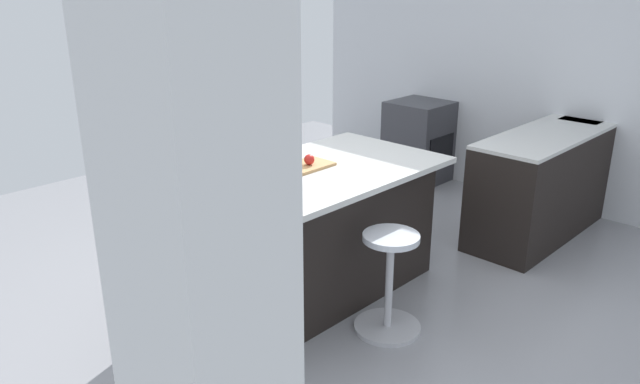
# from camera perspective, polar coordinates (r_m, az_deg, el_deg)

# --- Properties ---
(ground_plane) EXTENTS (7.71, 7.71, 0.00)m
(ground_plane) POSITION_cam_1_polar(r_m,az_deg,el_deg) (4.53, -0.02, -9.39)
(ground_plane) COLOR gray
(interior_partition_left) EXTENTS (0.12, 5.13, 2.90)m
(interior_partition_left) POSITION_cam_1_polar(r_m,az_deg,el_deg) (6.47, 18.95, 12.10)
(interior_partition_left) COLOR silver
(interior_partition_left) RESTS_ON ground_plane
(sink_cabinet) EXTENTS (2.59, 0.60, 1.20)m
(sink_cabinet) POSITION_cam_1_polar(r_m,az_deg,el_deg) (6.11, 21.96, 1.79)
(sink_cabinet) COLOR black
(sink_cabinet) RESTS_ON ground_plane
(oven_range) EXTENTS (0.60, 0.61, 0.89)m
(oven_range) POSITION_cam_1_polar(r_m,az_deg,el_deg) (6.85, 9.22, 4.69)
(oven_range) COLOR #38383D
(oven_range) RESTS_ON ground_plane
(kitchen_island) EXTENTS (1.87, 1.06, 0.96)m
(kitchen_island) POSITION_cam_1_polar(r_m,az_deg,el_deg) (4.31, -0.93, -3.81)
(kitchen_island) COLOR black
(kitchen_island) RESTS_ON ground_plane
(stool_by_window) EXTENTS (0.44, 0.44, 0.68)m
(stool_by_window) POSITION_cam_1_polar(r_m,az_deg,el_deg) (3.97, 6.49, -8.73)
(stool_by_window) COLOR #B7B7BC
(stool_by_window) RESTS_ON ground_plane
(cutting_board) EXTENTS (0.36, 0.24, 0.02)m
(cutting_board) POSITION_cam_1_polar(r_m,az_deg,el_deg) (4.18, -1.30, 2.47)
(cutting_board) COLOR tan
(cutting_board) RESTS_ON kitchen_island
(apple_green) EXTENTS (0.08, 0.08, 0.08)m
(apple_green) POSITION_cam_1_polar(r_m,az_deg,el_deg) (4.17, -2.31, 3.11)
(apple_green) COLOR #609E2D
(apple_green) RESTS_ON cutting_board
(apple_red) EXTENTS (0.07, 0.07, 0.07)m
(apple_red) POSITION_cam_1_polar(r_m,az_deg,el_deg) (4.16, -1.02, 3.06)
(apple_red) COLOR red
(apple_red) RESTS_ON cutting_board
(water_bottle) EXTENTS (0.06, 0.06, 0.31)m
(water_bottle) POSITION_cam_1_polar(r_m,az_deg,el_deg) (4.05, -4.72, 3.52)
(water_bottle) COLOR silver
(water_bottle) RESTS_ON kitchen_island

